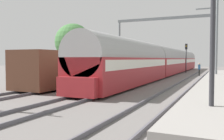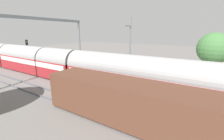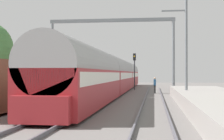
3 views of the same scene
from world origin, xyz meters
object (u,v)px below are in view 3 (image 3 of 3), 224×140
at_px(passenger_train, 115,75).
at_px(catenary_gantry, 111,39).
at_px(freight_car, 10,84).
at_px(person_crossing, 155,84).
at_px(railway_signal_far, 134,66).

relative_size(passenger_train, catenary_gantry, 3.74).
xyz_separation_m(freight_car, catenary_gantry, (4.38, 14.79, 4.21)).
height_order(freight_car, catenary_gantry, catenary_gantry).
height_order(freight_car, person_crossing, freight_car).
height_order(passenger_train, freight_car, passenger_train).
relative_size(railway_signal_far, catenary_gantry, 0.36).
relative_size(passenger_train, freight_car, 3.78).
bearing_deg(railway_signal_far, catenary_gantry, -103.11).
xyz_separation_m(person_crossing, catenary_gantry, (-4.50, -1.49, 4.65)).
distance_m(freight_car, person_crossing, 18.55).
relative_size(person_crossing, catenary_gantry, 0.13).
relative_size(passenger_train, railway_signal_far, 10.47).
distance_m(railway_signal_far, catenary_gantry, 8.86).
xyz_separation_m(person_crossing, railway_signal_far, (-2.58, 6.74, 2.00)).
height_order(person_crossing, catenary_gantry, catenary_gantry).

